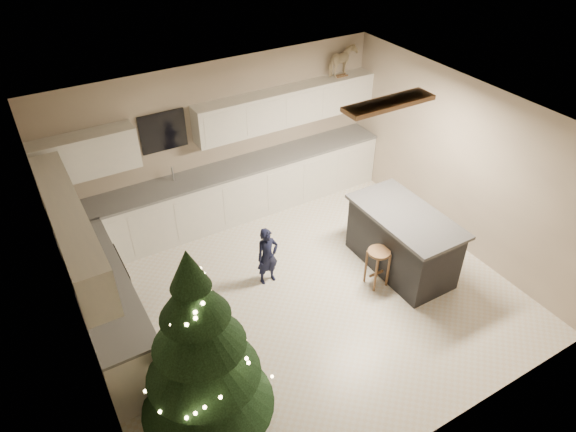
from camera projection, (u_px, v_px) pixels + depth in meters
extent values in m
plane|color=silver|center=(301.00, 295.00, 7.22)|extent=(5.50, 5.50, 0.00)
cube|color=tan|center=(220.00, 141.00, 8.20)|extent=(5.50, 0.02, 2.60)
cube|color=tan|center=(445.00, 359.00, 4.71)|extent=(5.50, 0.02, 2.60)
cube|color=tan|center=(77.00, 300.00, 5.33)|extent=(0.02, 5.00, 2.60)
cube|color=tan|center=(460.00, 165.00, 7.59)|extent=(0.02, 5.00, 2.60)
cube|color=silver|center=(304.00, 126.00, 5.70)|extent=(5.50, 5.00, 0.02)
cube|color=brown|center=(389.00, 103.00, 6.33)|extent=(1.25, 0.32, 0.06)
cube|color=white|center=(389.00, 106.00, 6.35)|extent=(1.15, 0.24, 0.02)
cube|color=silver|center=(231.00, 194.00, 8.49)|extent=(5.48, 0.60, 0.90)
cube|color=silver|center=(108.00, 310.00, 6.37)|extent=(0.60, 2.60, 0.90)
cube|color=slate|center=(230.00, 170.00, 8.21)|extent=(5.48, 0.62, 0.04)
cube|color=slate|center=(101.00, 282.00, 6.10)|extent=(0.62, 2.60, 0.04)
cube|color=silver|center=(86.00, 155.00, 7.01)|extent=(1.40, 0.35, 0.60)
cube|color=silver|center=(287.00, 106.00, 8.32)|extent=(3.20, 0.35, 0.60)
cube|color=silver|center=(71.00, 228.00, 5.67)|extent=(0.35, 2.60, 0.60)
cube|color=black|center=(163.00, 132.00, 7.58)|extent=(0.70, 0.04, 0.60)
cube|color=#99999E|center=(176.00, 186.00, 7.86)|extent=(0.55, 0.40, 0.06)
cylinder|color=#99999E|center=(173.00, 174.00, 7.84)|extent=(0.03, 0.03, 0.24)
cube|color=black|center=(104.00, 295.00, 6.59)|extent=(0.64, 0.75, 0.90)
cube|color=black|center=(72.00, 266.00, 6.13)|extent=(0.10, 0.75, 0.30)
cube|color=black|center=(402.00, 242.00, 7.46)|extent=(0.80, 1.60, 0.90)
cube|color=#303032|center=(406.00, 216.00, 7.18)|extent=(0.90, 1.70, 0.05)
cylinder|color=brown|center=(379.00, 252.00, 7.07)|extent=(0.32, 0.32, 0.04)
cylinder|color=brown|center=(376.00, 276.00, 7.12)|extent=(0.03, 0.03, 0.57)
cylinder|color=brown|center=(388.00, 270.00, 7.21)|extent=(0.03, 0.03, 0.57)
cylinder|color=brown|center=(366.00, 267.00, 7.28)|extent=(0.03, 0.03, 0.57)
cylinder|color=brown|center=(378.00, 261.00, 7.37)|extent=(0.03, 0.03, 0.57)
cube|color=brown|center=(376.00, 274.00, 7.30)|extent=(0.24, 0.03, 0.03)
cylinder|color=#3F2816|center=(209.00, 406.00, 5.61)|extent=(0.13, 0.13, 0.32)
cone|color=black|center=(206.00, 382.00, 5.36)|extent=(1.44, 1.44, 0.74)
cone|color=black|center=(201.00, 353.00, 5.08)|extent=(1.18, 1.18, 0.63)
cone|color=black|center=(197.00, 323.00, 4.83)|extent=(0.93, 0.93, 0.58)
cone|color=black|center=(192.00, 295.00, 4.62)|extent=(0.68, 0.68, 0.53)
cone|color=black|center=(188.00, 269.00, 4.43)|extent=(0.38, 0.38, 0.42)
sphere|color=#FFD88C|center=(269.00, 371.00, 5.85)|extent=(0.04, 0.04, 0.04)
sphere|color=#FFD88C|center=(252.00, 354.00, 5.98)|extent=(0.04, 0.04, 0.04)
sphere|color=#FFD88C|center=(232.00, 344.00, 6.04)|extent=(0.04, 0.04, 0.04)
sphere|color=#FFD88C|center=(209.00, 340.00, 6.01)|extent=(0.04, 0.04, 0.04)
sphere|color=#FFD88C|center=(186.00, 343.00, 5.90)|extent=(0.04, 0.04, 0.04)
sphere|color=#FFD88C|center=(167.00, 352.00, 5.74)|extent=(0.04, 0.04, 0.04)
sphere|color=#FFD88C|center=(152.00, 365.00, 5.53)|extent=(0.04, 0.04, 0.04)
sphere|color=#FFD88C|center=(145.00, 380.00, 5.30)|extent=(0.04, 0.04, 0.04)
sphere|color=#FFD88C|center=(146.00, 396.00, 5.09)|extent=(0.04, 0.04, 0.04)
sphere|color=#FFD88C|center=(156.00, 408.00, 4.92)|extent=(0.04, 0.04, 0.04)
sphere|color=#FFD88C|center=(173.00, 414.00, 4.81)|extent=(0.04, 0.04, 0.04)
sphere|color=#FFD88C|center=(194.00, 413.00, 4.76)|extent=(0.04, 0.04, 0.04)
sphere|color=#FFD88C|center=(215.00, 405.00, 4.77)|extent=(0.04, 0.04, 0.04)
sphere|color=#FFD88C|center=(232.00, 390.00, 4.83)|extent=(0.04, 0.04, 0.04)
sphere|color=#FFD88C|center=(244.00, 373.00, 4.93)|extent=(0.04, 0.04, 0.04)
sphere|color=#FFD88C|center=(248.00, 354.00, 5.04)|extent=(0.04, 0.04, 0.04)
sphere|color=#FFD88C|center=(245.00, 337.00, 5.14)|extent=(0.04, 0.04, 0.04)
sphere|color=#FFD88C|center=(236.00, 323.00, 5.22)|extent=(0.04, 0.04, 0.04)
sphere|color=#FFD88C|center=(224.00, 313.00, 5.26)|extent=(0.04, 0.04, 0.04)
sphere|color=#FFD88C|center=(209.00, 307.00, 5.26)|extent=(0.04, 0.04, 0.04)
sphere|color=#FFD88C|center=(194.00, 305.00, 5.20)|extent=(0.04, 0.04, 0.04)
sphere|color=#FFD88C|center=(181.00, 307.00, 5.11)|extent=(0.04, 0.04, 0.04)
sphere|color=#FFD88C|center=(170.00, 311.00, 4.99)|extent=(0.04, 0.04, 0.04)
sphere|color=#FFD88C|center=(164.00, 316.00, 4.86)|extent=(0.04, 0.04, 0.04)
sphere|color=#FFD88C|center=(163.00, 321.00, 4.74)|extent=(0.04, 0.04, 0.04)
sphere|color=#FFD88C|center=(166.00, 325.00, 4.63)|extent=(0.04, 0.04, 0.04)
sphere|color=#FFD88C|center=(174.00, 326.00, 4.55)|extent=(0.04, 0.04, 0.04)
sphere|color=#FFD88C|center=(183.00, 324.00, 4.50)|extent=(0.04, 0.04, 0.04)
sphere|color=#FFD88C|center=(193.00, 319.00, 4.48)|extent=(0.04, 0.04, 0.04)
sphere|color=#FFD88C|center=(201.00, 311.00, 4.48)|extent=(0.04, 0.04, 0.04)
sphere|color=#FFD88C|center=(206.00, 301.00, 4.50)|extent=(0.04, 0.04, 0.04)
sphere|color=#FFD88C|center=(208.00, 291.00, 4.52)|extent=(0.04, 0.04, 0.04)
sphere|color=#FFD88C|center=(207.00, 282.00, 4.54)|extent=(0.04, 0.04, 0.04)
sphere|color=#FFD88C|center=(204.00, 274.00, 4.54)|extent=(0.04, 0.04, 0.04)
sphere|color=#FFD88C|center=(199.00, 268.00, 4.53)|extent=(0.04, 0.04, 0.04)
sphere|color=#FFD88C|center=(193.00, 263.00, 4.50)|extent=(0.04, 0.04, 0.04)
sphere|color=#FFD88C|center=(189.00, 259.00, 4.46)|extent=(0.04, 0.04, 0.04)
sphere|color=silver|center=(261.00, 368.00, 5.73)|extent=(0.07, 0.07, 0.07)
sphere|color=silver|center=(159.00, 365.00, 5.57)|extent=(0.07, 0.07, 0.07)
sphere|color=silver|center=(209.00, 420.00, 4.86)|extent=(0.07, 0.07, 0.07)
sphere|color=silver|center=(237.00, 337.00, 5.48)|extent=(0.07, 0.07, 0.07)
sphere|color=silver|center=(160.00, 351.00, 5.13)|extent=(0.07, 0.07, 0.07)
sphere|color=silver|center=(215.00, 371.00, 4.75)|extent=(0.07, 0.07, 0.07)
sphere|color=silver|center=(214.00, 311.00, 5.14)|extent=(0.07, 0.07, 0.07)
sphere|color=silver|center=(169.00, 326.00, 4.77)|extent=(0.07, 0.07, 0.07)
sphere|color=silver|center=(209.00, 320.00, 4.62)|extent=(0.07, 0.07, 0.07)
sphere|color=silver|center=(196.00, 287.00, 4.74)|extent=(0.07, 0.07, 0.07)
sphere|color=silver|center=(182.00, 288.00, 4.50)|extent=(0.07, 0.07, 0.07)
sphere|color=silver|center=(191.00, 272.00, 4.44)|extent=(0.07, 0.07, 0.07)
imported|color=black|center=(267.00, 256.00, 7.20)|extent=(0.33, 0.22, 0.91)
cube|color=brown|center=(342.00, 76.00, 8.54)|extent=(0.22, 0.02, 0.02)
cube|color=brown|center=(340.00, 75.00, 8.59)|extent=(0.22, 0.02, 0.02)
imported|color=beige|center=(342.00, 61.00, 8.42)|extent=(0.62, 0.43, 0.48)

